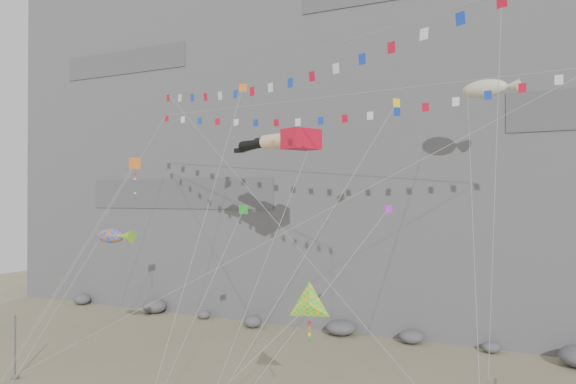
# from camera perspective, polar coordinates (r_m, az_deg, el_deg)

# --- Properties ---
(cliff) EXTENTS (80.00, 28.00, 50.00)m
(cliff) POSITION_cam_1_polar(r_m,az_deg,el_deg) (63.24, 10.43, 11.67)
(cliff) COLOR slate
(cliff) RESTS_ON ground
(talus_boulders) EXTENTS (60.00, 3.00, 1.20)m
(talus_boulders) POSITION_cam_1_polar(r_m,az_deg,el_deg) (48.85, 5.41, -13.59)
(talus_boulders) COLOR #59595E
(talus_boulders) RESTS_ON ground
(anchor_pole_left) EXTENTS (0.12, 0.12, 4.06)m
(anchor_pole_left) POSITION_cam_1_polar(r_m,az_deg,el_deg) (41.20, -25.98, -13.96)
(anchor_pole_left) COLOR slate
(anchor_pole_left) RESTS_ON ground
(legs_kite) EXTENTS (8.49, 18.90, 21.86)m
(legs_kite) POSITION_cam_1_polar(r_m,az_deg,el_deg) (40.54, -0.66, 5.13)
(legs_kite) COLOR red
(legs_kite) RESTS_ON ground
(flag_banner_upper) EXTENTS (33.25, 15.81, 28.59)m
(flag_banner_upper) POSITION_cam_1_polar(r_m,az_deg,el_deg) (40.57, 4.51, 9.64)
(flag_banner_upper) COLOR red
(flag_banner_upper) RESTS_ON ground
(flag_banner_lower) EXTENTS (26.21, 11.69, 23.66)m
(flag_banner_lower) POSITION_cam_1_polar(r_m,az_deg,el_deg) (34.51, -0.78, 13.15)
(flag_banner_lower) COLOR red
(flag_banner_lower) RESTS_ON ground
(harlequin_kite) EXTENTS (6.43, 6.87, 16.08)m
(harlequin_kite) POSITION_cam_1_polar(r_m,az_deg,el_deg) (39.25, -15.37, 2.69)
(harlequin_kite) COLOR red
(harlequin_kite) RESTS_ON ground
(fish_windsock) EXTENTS (4.84, 5.99, 10.86)m
(fish_windsock) POSITION_cam_1_polar(r_m,az_deg,el_deg) (39.84, -17.57, -4.30)
(fish_windsock) COLOR orange
(fish_windsock) RESTS_ON ground
(delta_kite) EXTENTS (6.79, 5.45, 9.88)m
(delta_kite) POSITION_cam_1_polar(r_m,az_deg,el_deg) (26.78, 2.11, -11.46)
(delta_kite) COLOR #E3AD0B
(delta_kite) RESTS_ON ground
(blimp_windsock) EXTENTS (4.25, 16.70, 24.54)m
(blimp_windsock) POSITION_cam_1_polar(r_m,az_deg,el_deg) (40.74, 19.35, 9.82)
(blimp_windsock) COLOR beige
(blimp_windsock) RESTS_ON ground
(small_kite_a) EXTENTS (3.29, 14.40, 23.87)m
(small_kite_a) POSITION_cam_1_polar(r_m,az_deg,el_deg) (40.37, -4.73, 10.08)
(small_kite_a) COLOR orange
(small_kite_a) RESTS_ON ground
(small_kite_b) EXTENTS (6.07, 11.51, 16.36)m
(small_kite_b) POSITION_cam_1_polar(r_m,az_deg,el_deg) (32.78, 9.78, -2.22)
(small_kite_b) COLOR purple
(small_kite_b) RESTS_ON ground
(small_kite_c) EXTENTS (1.45, 11.40, 15.22)m
(small_kite_c) POSITION_cam_1_polar(r_m,az_deg,el_deg) (35.37, -4.65, -2.01)
(small_kite_c) COLOR #179B1E
(small_kite_c) RESTS_ON ground
(small_kite_d) EXTENTS (6.38, 14.97, 23.38)m
(small_kite_d) POSITION_cam_1_polar(r_m,az_deg,el_deg) (36.56, 10.69, 8.44)
(small_kite_d) COLOR yellow
(small_kite_d) RESTS_ON ground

